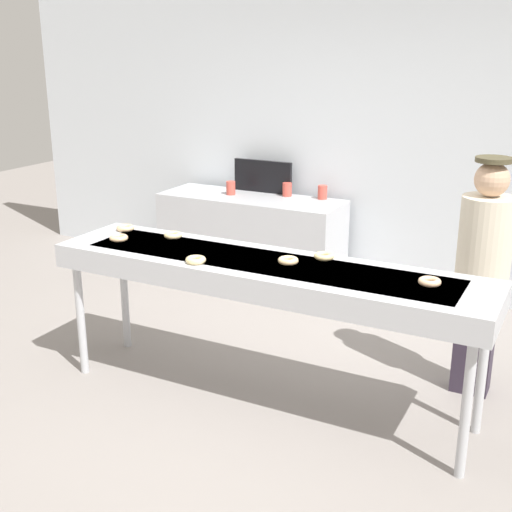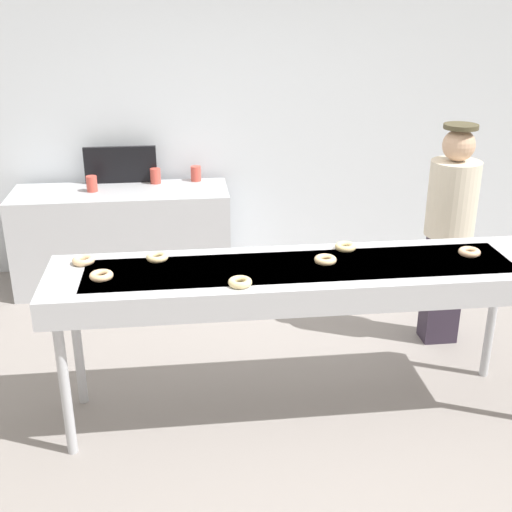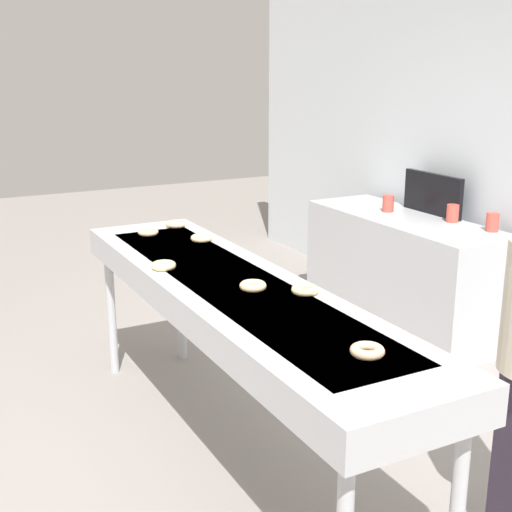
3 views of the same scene
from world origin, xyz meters
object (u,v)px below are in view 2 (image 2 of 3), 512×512
paper_cup_0 (155,176)px  paper_cup_1 (196,174)px  fryer_conveyor (300,279)px  plain_donut_0 (240,282)px  worker_baker (450,224)px  prep_counter (124,239)px  menu_display (121,165)px  plain_donut_2 (83,260)px  plain_donut_4 (345,247)px  plain_donut_3 (101,276)px  paper_cup_2 (92,184)px  plain_donut_1 (157,257)px  plain_donut_5 (469,252)px  plain_donut_6 (325,260)px

paper_cup_0 → paper_cup_1: 0.35m
fryer_conveyor → paper_cup_0: (-0.86, 2.19, 0.04)m
plain_donut_0 → worker_baker: 1.82m
fryer_conveyor → worker_baker: size_ratio=1.78×
prep_counter → paper_cup_1: bearing=20.0°
fryer_conveyor → menu_display: (-1.15, 2.25, 0.13)m
plain_donut_2 → worker_baker: 2.45m
plain_donut_0 → plain_donut_4: 0.79m
plain_donut_3 → plain_donut_4: bearing=10.6°
paper_cup_2 → plain_donut_3: bearing=-82.1°
fryer_conveyor → paper_cup_1: bearing=102.9°
plain_donut_1 → plain_donut_4: same height
plain_donut_3 → paper_cup_1: size_ratio=0.98×
plain_donut_4 → worker_baker: size_ratio=0.08×
plain_donut_3 → paper_cup_0: 2.25m
paper_cup_0 → worker_baker: bearing=-35.2°
paper_cup_0 → paper_cup_1: same height
plain_donut_1 → fryer_conveyor: bearing=-12.7°
paper_cup_0 → plain_donut_3: bearing=-95.8°
fryer_conveyor → plain_donut_2: bearing=171.5°
plain_donut_1 → plain_donut_2: same height
plain_donut_1 → paper_cup_1: size_ratio=0.98×
menu_display → plain_donut_2: bearing=-91.5°
fryer_conveyor → plain_donut_4: size_ratio=22.32×
plain_donut_2 → paper_cup_1: 2.17m
plain_donut_5 → plain_donut_3: bearing=-177.4°
plain_donut_3 → plain_donut_4: size_ratio=1.00×
prep_counter → plain_donut_6: bearing=-56.7°
fryer_conveyor → plain_donut_1: 0.82m
plain_donut_6 → paper_cup_0: plain_donut_6 is taller
plain_donut_3 → worker_baker: worker_baker is taller
plain_donut_1 → plain_donut_3: size_ratio=1.00×
plain_donut_1 → plain_donut_2: 0.41m
plain_donut_3 → plain_donut_6: bearing=3.7°
plain_donut_4 → plain_donut_5: bearing=-13.4°
plain_donut_2 → worker_baker: size_ratio=0.08×
plain_donut_6 → paper_cup_2: (-1.52, 1.98, -0.06)m
plain_donut_4 → plain_donut_6: (-0.16, -0.18, 0.00)m
plain_donut_5 → worker_baker: (0.18, 0.71, -0.08)m
fryer_conveyor → plain_donut_6: (0.15, 0.03, 0.10)m
plain_donut_4 → prep_counter: size_ratio=0.07×
plain_donut_4 → plain_donut_6: 0.24m
plain_donut_3 → prep_counter: size_ratio=0.07×
plain_donut_0 → menu_display: bearing=107.7°
fryer_conveyor → paper_cup_2: (-1.37, 2.01, 0.04)m
plain_donut_0 → paper_cup_1: plain_donut_0 is taller
prep_counter → paper_cup_0: size_ratio=13.79×
plain_donut_0 → plain_donut_3: size_ratio=1.00×
fryer_conveyor → plain_donut_2: 1.22m
plain_donut_3 → paper_cup_1: (0.57, 2.28, -0.06)m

